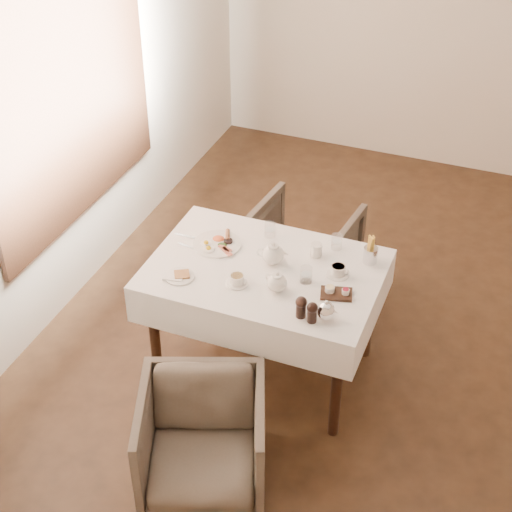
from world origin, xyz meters
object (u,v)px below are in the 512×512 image
object	(u,v)px
armchair_far	(302,250)
table	(265,285)
breakfast_plate	(218,243)
armchair_near	(203,440)
teapot_centre	(273,253)

from	to	relation	value
armchair_far	table	bearing A→B (deg)	99.99
breakfast_plate	armchair_near	bearing A→B (deg)	-69.29
armchair_far	breakfast_plate	world-z (taller)	breakfast_plate
armchair_near	breakfast_plate	size ratio (longest dim) A/B	2.30
breakfast_plate	teapot_centre	xyz separation A→B (m)	(0.36, -0.05, 0.06)
armchair_far	breakfast_plate	size ratio (longest dim) A/B	2.40
table	armchair_near	bearing A→B (deg)	-89.70
table	teapot_centre	size ratio (longest dim) A/B	7.49
armchair_near	breakfast_plate	bearing A→B (deg)	87.75
table	armchair_near	distance (m)	0.95
armchair_far	teapot_centre	distance (m)	0.93
table	armchair_far	bearing A→B (deg)	93.54
table	breakfast_plate	world-z (taller)	breakfast_plate
armchair_near	armchair_far	distance (m)	1.72
breakfast_plate	armchair_far	bearing A→B (deg)	70.79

